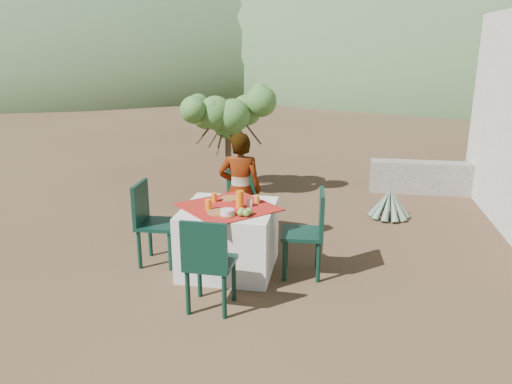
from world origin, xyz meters
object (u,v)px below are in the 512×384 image
chair_left (151,219)px  shrub_tree (231,119)px  juice_pitcher (240,199)px  chair_near (208,261)px  agave (390,204)px  table (229,238)px  chair_far (239,202)px  person (240,191)px  chair_right (310,229)px

chair_left → shrub_tree: shrub_tree is taller
chair_left → shrub_tree: 3.03m
juice_pitcher → chair_left: bearing=178.7°
chair_near → agave: 3.70m
chair_near → juice_pitcher: (0.11, 0.97, 0.32)m
chair_left → chair_near: bearing=-138.2°
table → chair_far: chair_far is taller
table → chair_far: (-0.09, 1.00, 0.12)m
chair_left → juice_pitcher: size_ratio=5.09×
table → chair_far: 1.01m
chair_far → person: person is taller
chair_far → chair_near: bearing=-76.6°
chair_far → juice_pitcher: 1.09m
chair_far → chair_near: chair_near is taller
chair_left → chair_right: size_ratio=1.00×
chair_near → chair_left: 1.38m
chair_far → table: bearing=-74.9°
chair_far → chair_near: size_ratio=0.93×
chair_near → chair_right: 1.34m
chair_left → agave: bearing=-56.0°
chair_near → agave: chair_near is taller
shrub_tree → juice_pitcher: bearing=-75.9°
table → chair_near: chair_near is taller
chair_right → chair_far: bearing=-138.6°
shrub_tree → chair_far: bearing=-75.0°
chair_far → person: 0.41m
juice_pitcher → chair_near: bearing=-96.6°
shrub_tree → chair_near: bearing=-80.9°
agave → juice_pitcher: size_ratio=3.33×
shrub_tree → juice_pitcher: shrub_tree is taller
agave → chair_left: bearing=-144.0°
chair_far → chair_right: chair_right is taller
person → juice_pitcher: 0.71m
juice_pitcher → person: bearing=101.3°
chair_left → person: 1.16m
chair_near → person: person is taller
table → shrub_tree: (-0.60, 2.93, 0.93)m
chair_near → chair_right: chair_right is taller
table → chair_right: bearing=-0.0°
shrub_tree → agave: shrub_tree is taller
chair_left → juice_pitcher: bearing=-93.3°
chair_left → juice_pitcher: chair_left is taller
chair_far → juice_pitcher: size_ratio=4.66×
table → person: bearing=90.1°
chair_near → person: bearing=-87.1°
agave → person: bearing=-143.8°
chair_near → shrub_tree: bearing=-78.9°
chair_right → chair_left: bearing=-94.4°
chair_left → person: size_ratio=0.66×
shrub_tree → juice_pitcher: size_ratio=8.56×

